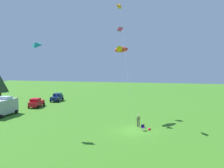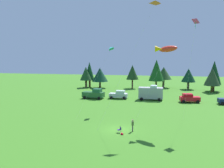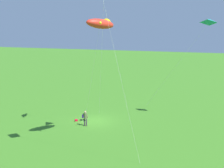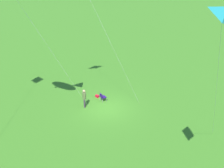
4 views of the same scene
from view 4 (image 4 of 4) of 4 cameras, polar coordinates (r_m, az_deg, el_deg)
ground_plane at (r=27.97m, az=-0.99°, el=-4.48°), size 160.00×160.00×0.00m
person_kite_flyer at (r=27.78m, az=-5.10°, el=-2.38°), size 0.35×0.62×1.74m
folding_chair at (r=28.83m, az=-1.76°, el=-2.33°), size 0.64×0.64×0.82m
backpack_on_grass at (r=29.70m, az=-2.73°, el=-2.24°), size 0.37×0.39×0.22m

